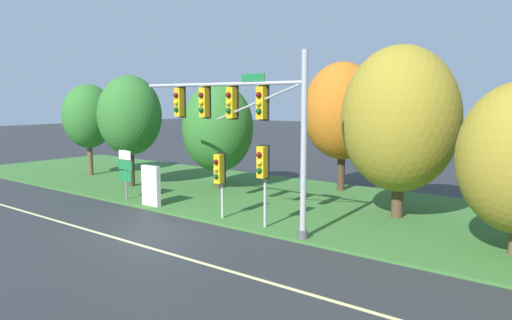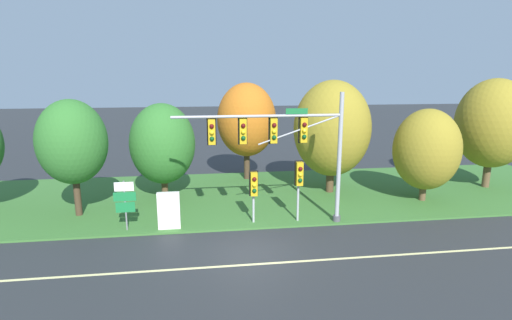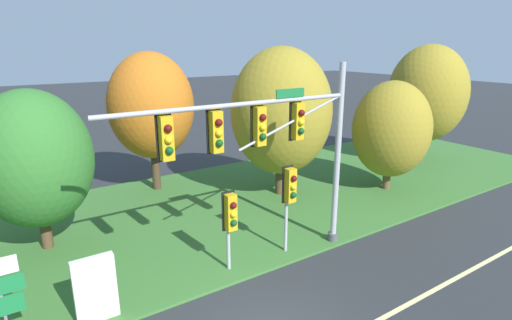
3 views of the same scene
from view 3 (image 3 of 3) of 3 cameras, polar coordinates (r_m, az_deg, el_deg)
grass_verge at (r=17.87m, az=-13.70°, el=-8.60°), size 48.00×11.50×0.10m
traffic_signal_mast at (r=12.76m, az=2.56°, el=3.07°), size 8.57×0.49×6.74m
pedestrian_signal_near_kerb at (r=14.01m, az=4.83°, el=-4.42°), size 0.46×0.55×3.27m
pedestrian_signal_further_along at (r=13.00m, az=-3.68°, el=-8.01°), size 0.46×0.55×2.80m
route_sign_post at (r=11.82m, az=-32.71°, el=-15.64°), size 1.08×0.08×2.52m
tree_behind_signpost at (r=16.02m, az=-29.10°, el=0.05°), size 3.95×3.95×5.90m
tree_mid_verge at (r=20.68m, az=-14.75°, el=7.44°), size 4.23×4.23×7.01m
tree_tall_centre at (r=19.41m, az=3.62°, el=6.90°), size 4.90×4.90×7.26m
tree_right_far at (r=21.37m, az=18.75°, el=4.15°), size 3.91×3.91×5.61m
tree_furthest_back at (r=27.18m, az=23.26°, el=8.68°), size 4.76×4.76×7.34m
info_kiosk at (r=12.13m, az=-21.96°, el=-16.78°), size 1.10×0.24×1.90m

